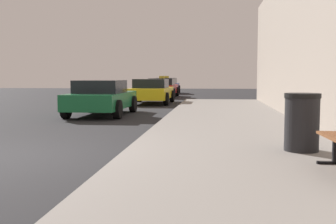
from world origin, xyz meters
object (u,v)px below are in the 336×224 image
at_px(car_red, 162,88).
at_px(car_yellow, 152,91).
at_px(trash_bin, 302,122).
at_px(car_blue, 167,86).
at_px(car_green, 102,97).

bearing_deg(car_red, car_yellow, -87.76).
distance_m(trash_bin, car_yellow, 14.61).
xyz_separation_m(car_red, car_blue, (-0.39, 6.07, -0.00)).
xyz_separation_m(trash_bin, car_red, (-4.92, 20.27, 0.00)).
bearing_deg(car_green, car_yellow, 82.41).
bearing_deg(car_red, car_blue, 93.71).
relative_size(trash_bin, car_red, 0.23).
bearing_deg(trash_bin, car_blue, 101.42).
height_order(car_green, car_yellow, same).
bearing_deg(car_blue, car_red, -86.29).
bearing_deg(car_yellow, car_green, -97.59).
bearing_deg(car_blue, car_green, -90.64).
relative_size(car_yellow, car_blue, 1.07).
bearing_deg(car_green, trash_bin, -53.25).
height_order(car_green, car_blue, car_blue).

